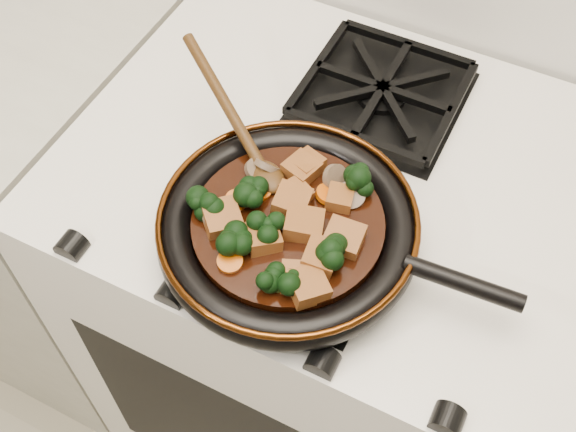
% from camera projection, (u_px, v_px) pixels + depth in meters
% --- Properties ---
extents(stove, '(0.76, 0.60, 0.90)m').
position_uv_depth(stove, '(328.00, 315.00, 1.36)').
color(stove, white).
rests_on(stove, ground).
extents(burner_grate_front, '(0.23, 0.23, 0.03)m').
position_uv_depth(burner_grate_front, '(298.00, 234.00, 0.91)').
color(burner_grate_front, black).
rests_on(burner_grate_front, stove).
extents(burner_grate_back, '(0.23, 0.23, 0.03)m').
position_uv_depth(burner_grate_back, '(382.00, 92.00, 1.06)').
color(burner_grate_back, black).
rests_on(burner_grate_back, stove).
extents(skillet, '(0.45, 0.32, 0.05)m').
position_uv_depth(skillet, '(290.00, 229.00, 0.88)').
color(skillet, black).
rests_on(skillet, burner_grate_front).
extents(braising_sauce, '(0.23, 0.23, 0.02)m').
position_uv_depth(braising_sauce, '(288.00, 226.00, 0.88)').
color(braising_sauce, black).
rests_on(braising_sauce, skillet).
extents(tofu_cube_0, '(0.05, 0.05, 0.03)m').
position_uv_depth(tofu_cube_0, '(292.00, 202.00, 0.88)').
color(tofu_cube_0, brown).
rests_on(tofu_cube_0, braising_sauce).
extents(tofu_cube_1, '(0.05, 0.04, 0.02)m').
position_uv_depth(tofu_cube_1, '(296.00, 193.00, 0.88)').
color(tofu_cube_1, brown).
rests_on(tofu_cube_1, braising_sauce).
extents(tofu_cube_2, '(0.06, 0.06, 0.03)m').
position_uv_depth(tofu_cube_2, '(222.00, 218.00, 0.86)').
color(tofu_cube_2, brown).
rests_on(tofu_cube_2, braising_sauce).
extents(tofu_cube_3, '(0.05, 0.05, 0.03)m').
position_uv_depth(tofu_cube_3, '(307.00, 165.00, 0.91)').
color(tofu_cube_3, brown).
rests_on(tofu_cube_3, braising_sauce).
extents(tofu_cube_4, '(0.06, 0.06, 0.03)m').
position_uv_depth(tofu_cube_4, '(304.00, 225.00, 0.86)').
color(tofu_cube_4, brown).
rests_on(tofu_cube_4, braising_sauce).
extents(tofu_cube_5, '(0.06, 0.06, 0.03)m').
position_uv_depth(tofu_cube_5, '(308.00, 286.00, 0.81)').
color(tofu_cube_5, brown).
rests_on(tofu_cube_5, braising_sauce).
extents(tofu_cube_6, '(0.05, 0.05, 0.03)m').
position_uv_depth(tofu_cube_6, '(320.00, 257.00, 0.83)').
color(tofu_cube_6, brown).
rests_on(tofu_cube_6, braising_sauce).
extents(tofu_cube_7, '(0.05, 0.05, 0.02)m').
position_uv_depth(tofu_cube_7, '(302.00, 169.00, 0.91)').
color(tofu_cube_7, brown).
rests_on(tofu_cube_7, braising_sauce).
extents(tofu_cube_8, '(0.04, 0.04, 0.02)m').
position_uv_depth(tofu_cube_8, '(340.00, 198.00, 0.88)').
color(tofu_cube_8, brown).
rests_on(tofu_cube_8, braising_sauce).
extents(tofu_cube_9, '(0.05, 0.05, 0.02)m').
position_uv_depth(tofu_cube_9, '(297.00, 278.00, 0.82)').
color(tofu_cube_9, brown).
rests_on(tofu_cube_9, braising_sauce).
extents(tofu_cube_10, '(0.05, 0.06, 0.03)m').
position_uv_depth(tofu_cube_10, '(264.00, 238.00, 0.85)').
color(tofu_cube_10, brown).
rests_on(tofu_cube_10, braising_sauce).
extents(tofu_cube_11, '(0.05, 0.05, 0.03)m').
position_uv_depth(tofu_cube_11, '(344.00, 238.00, 0.84)').
color(tofu_cube_11, brown).
rests_on(tofu_cube_11, braising_sauce).
extents(broccoli_floret_0, '(0.07, 0.07, 0.06)m').
position_uv_depth(broccoli_floret_0, '(209.00, 204.00, 0.87)').
color(broccoli_floret_0, black).
rests_on(broccoli_floret_0, braising_sauce).
extents(broccoli_floret_1, '(0.07, 0.07, 0.06)m').
position_uv_depth(broccoli_floret_1, '(251.00, 195.00, 0.88)').
color(broccoli_floret_1, black).
rests_on(broccoli_floret_1, braising_sauce).
extents(broccoli_floret_2, '(0.08, 0.08, 0.07)m').
position_uv_depth(broccoli_floret_2, '(356.00, 183.00, 0.89)').
color(broccoli_floret_2, black).
rests_on(broccoli_floret_2, braising_sauce).
extents(broccoli_floret_3, '(0.07, 0.07, 0.07)m').
position_uv_depth(broccoli_floret_3, '(234.00, 243.00, 0.84)').
color(broccoli_floret_3, black).
rests_on(broccoli_floret_3, braising_sauce).
extents(broccoli_floret_4, '(0.06, 0.07, 0.06)m').
position_uv_depth(broccoli_floret_4, '(278.00, 284.00, 0.81)').
color(broccoli_floret_4, black).
rests_on(broccoli_floret_4, braising_sauce).
extents(broccoli_floret_5, '(0.08, 0.09, 0.07)m').
position_uv_depth(broccoli_floret_5, '(268.00, 228.00, 0.85)').
color(broccoli_floret_5, black).
rests_on(broccoli_floret_5, braising_sauce).
extents(broccoli_floret_6, '(0.08, 0.09, 0.07)m').
position_uv_depth(broccoli_floret_6, '(332.00, 253.00, 0.83)').
color(broccoli_floret_6, black).
rests_on(broccoli_floret_6, braising_sauce).
extents(carrot_coin_0, '(0.03, 0.03, 0.02)m').
position_uv_depth(carrot_coin_0, '(236.00, 201.00, 0.88)').
color(carrot_coin_0, '#C64E05').
rests_on(carrot_coin_0, braising_sauce).
extents(carrot_coin_1, '(0.03, 0.03, 0.02)m').
position_uv_depth(carrot_coin_1, '(328.00, 194.00, 0.89)').
color(carrot_coin_1, '#C64E05').
rests_on(carrot_coin_1, braising_sauce).
extents(carrot_coin_2, '(0.03, 0.03, 0.02)m').
position_uv_depth(carrot_coin_2, '(255.00, 193.00, 0.89)').
color(carrot_coin_2, '#C64E05').
rests_on(carrot_coin_2, braising_sauce).
extents(carrot_coin_3, '(0.03, 0.03, 0.01)m').
position_uv_depth(carrot_coin_3, '(260.00, 190.00, 0.89)').
color(carrot_coin_3, '#C64E05').
rests_on(carrot_coin_3, braising_sauce).
extents(carrot_coin_4, '(0.03, 0.03, 0.01)m').
position_uv_depth(carrot_coin_4, '(230.00, 261.00, 0.83)').
color(carrot_coin_4, '#C64E05').
rests_on(carrot_coin_4, braising_sauce).
extents(mushroom_slice_0, '(0.03, 0.03, 0.02)m').
position_uv_depth(mushroom_slice_0, '(257.00, 169.00, 0.91)').
color(mushroom_slice_0, brown).
rests_on(mushroom_slice_0, braising_sauce).
extents(mushroom_slice_1, '(0.03, 0.04, 0.03)m').
position_uv_depth(mushroom_slice_1, '(335.00, 178.00, 0.90)').
color(mushroom_slice_1, brown).
rests_on(mushroom_slice_1, braising_sauce).
extents(mushroom_slice_2, '(0.05, 0.05, 0.02)m').
position_uv_depth(mushroom_slice_2, '(218.00, 218.00, 0.86)').
color(mushroom_slice_2, brown).
rests_on(mushroom_slice_2, braising_sauce).
extents(mushroom_slice_3, '(0.04, 0.03, 0.03)m').
position_uv_depth(mushroom_slice_3, '(267.00, 166.00, 0.91)').
color(mushroom_slice_3, brown).
rests_on(mushroom_slice_3, braising_sauce).
extents(mushroom_slice_4, '(0.04, 0.04, 0.02)m').
position_uv_depth(mushroom_slice_4, '(351.00, 195.00, 0.88)').
color(mushroom_slice_4, brown).
rests_on(mushroom_slice_4, braising_sauce).
extents(wooden_spoon, '(0.13, 0.10, 0.22)m').
position_uv_depth(wooden_spoon, '(244.00, 137.00, 0.92)').
color(wooden_spoon, '#3F260D').
rests_on(wooden_spoon, braising_sauce).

